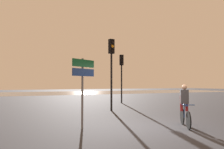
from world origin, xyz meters
TOP-DOWN VIEW (x-y plane):
  - ground_plane at (0.00, 0.00)m, footprint 120.00×120.00m
  - water_strip at (0.00, 33.19)m, footprint 80.00×16.00m
  - traffic_light_far_right at (3.68, 10.01)m, footprint 0.37×0.39m
  - traffic_light_center at (0.70, 5.52)m, footprint 0.36×0.38m
  - direction_sign_post at (-2.47, 1.07)m, footprint 0.99×0.54m
  - cyclist at (1.22, -0.21)m, footprint 0.90×1.50m

SIDE VIEW (x-z plane):
  - ground_plane at x=0.00m, z-range 0.00..0.00m
  - water_strip at x=0.00m, z-range 0.00..0.01m
  - cyclist at x=1.22m, z-range 0.01..1.63m
  - direction_sign_post at x=-2.47m, z-range 0.49..3.09m
  - traffic_light_far_right at x=3.68m, z-range 0.82..4.99m
  - traffic_light_center at x=0.70m, z-range 0.86..5.29m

